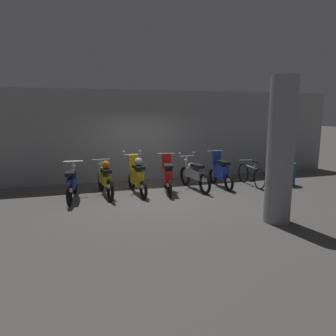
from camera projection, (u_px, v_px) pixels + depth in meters
name	position (u px, v px, depth m)	size (l,w,h in m)	color
ground_plane	(154.00, 195.00, 9.41)	(80.00, 80.00, 0.00)	#565451
back_wall	(138.00, 136.00, 11.26)	(16.00, 0.30, 3.23)	gray
motorbike_slot_0	(72.00, 183.00, 8.83)	(0.56, 1.95, 1.03)	black
motorbike_slot_1	(105.00, 178.00, 9.22)	(0.56, 1.95, 1.08)	black
motorbike_slot_2	(137.00, 176.00, 9.39)	(0.59, 1.68, 1.29)	black
motorbike_slot_3	(167.00, 176.00, 9.63)	(0.57, 1.67, 1.18)	black
motorbike_slot_4	(194.00, 174.00, 10.01)	(0.59, 1.95, 1.15)	black
motorbike_slot_5	(220.00, 171.00, 10.31)	(0.56, 1.68, 1.18)	black
bicycle	(251.00, 175.00, 10.51)	(0.50, 1.73, 0.89)	black
support_pillar	(281.00, 151.00, 6.83)	(0.59, 0.59, 3.23)	gray
trash_bin	(287.00, 174.00, 10.62)	(0.54, 0.54, 0.76)	navy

